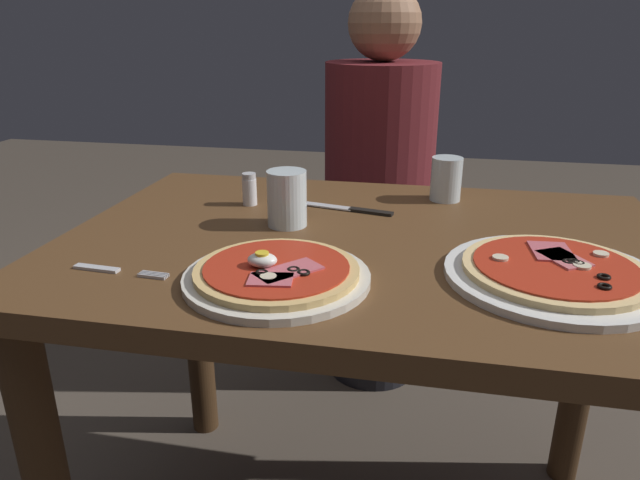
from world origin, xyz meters
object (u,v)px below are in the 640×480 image
object	(u,v)px
fork	(113,270)
knife	(353,209)
water_glass_far	(287,202)
diner_person	(378,207)
dining_table	(366,302)
pizza_across_left	(554,273)
pizza_foreground	(277,274)
salt_shaker	(249,189)
water_glass_near	(446,182)

from	to	relation	value
fork	knife	xyz separation A→B (m)	(0.32, 0.37, 0.00)
fork	knife	size ratio (longest dim) A/B	0.81
water_glass_far	diner_person	world-z (taller)	diner_person
dining_table	pizza_across_left	distance (m)	0.34
pizza_foreground	salt_shaker	distance (m)	0.39
water_glass_far	fork	world-z (taller)	water_glass_far
water_glass_near	fork	bearing A→B (deg)	-135.73
salt_shaker	diner_person	size ratio (longest dim) A/B	0.06
water_glass_far	salt_shaker	bearing A→B (deg)	134.48
pizza_foreground	knife	size ratio (longest dim) A/B	1.42
water_glass_far	knife	xyz separation A→B (m)	(0.11, 0.11, -0.04)
pizza_across_left	salt_shaker	world-z (taller)	salt_shaker
pizza_foreground	water_glass_far	world-z (taller)	water_glass_far
knife	diner_person	world-z (taller)	diner_person
water_glass_far	fork	bearing A→B (deg)	-128.58
water_glass_far	fork	distance (m)	0.34
pizza_across_left	knife	distance (m)	0.43
water_glass_near	diner_person	size ratio (longest dim) A/B	0.08
fork	salt_shaker	xyz separation A→B (m)	(0.10, 0.37, 0.03)
pizza_across_left	water_glass_far	world-z (taller)	water_glass_far
water_glass_far	salt_shaker	distance (m)	0.16
fork	pizza_across_left	bearing A→B (deg)	8.77
dining_table	water_glass_near	world-z (taller)	water_glass_near
fork	salt_shaker	size ratio (longest dim) A/B	2.36
water_glass_far	knife	bearing A→B (deg)	45.66
diner_person	knife	bearing A→B (deg)	90.10
water_glass_far	salt_shaker	world-z (taller)	water_glass_far
pizza_across_left	fork	world-z (taller)	pizza_across_left
pizza_across_left	salt_shaker	distance (m)	0.62
pizza_foreground	pizza_across_left	size ratio (longest dim) A/B	0.86
pizza_foreground	knife	bearing A→B (deg)	80.27
pizza_across_left	knife	world-z (taller)	pizza_across_left
water_glass_near	knife	xyz separation A→B (m)	(-0.18, -0.11, -0.04)
knife	water_glass_near	bearing A→B (deg)	32.08
dining_table	fork	size ratio (longest dim) A/B	6.85
pizza_across_left	water_glass_far	distance (m)	0.48
dining_table	knife	world-z (taller)	knife
pizza_foreground	knife	distance (m)	0.36
water_glass_near	salt_shaker	world-z (taller)	water_glass_near
pizza_across_left	water_glass_near	distance (m)	0.42
dining_table	water_glass_near	size ratio (longest dim) A/B	11.75
water_glass_far	diner_person	distance (m)	0.71
pizza_foreground	water_glass_near	size ratio (longest dim) A/B	2.99
diner_person	pizza_across_left	bearing A→B (deg)	112.36
pizza_foreground	water_glass_far	size ratio (longest dim) A/B	2.65
dining_table	diner_person	distance (m)	0.71
knife	diner_person	size ratio (longest dim) A/B	0.16
water_glass_far	pizza_across_left	bearing A→B (deg)	-19.70
water_glass_far	water_glass_near	bearing A→B (deg)	37.75
diner_person	pizza_foreground	bearing A→B (deg)	86.22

